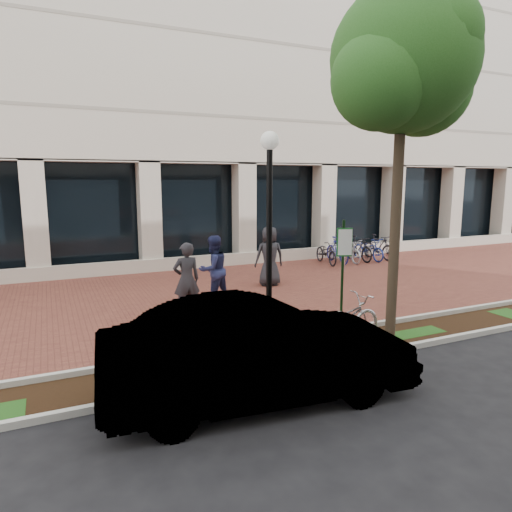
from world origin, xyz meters
name	(u,v)px	position (x,y,z in m)	size (l,w,h in m)	color
ground	(247,292)	(0.00, 0.00, 0.00)	(120.00, 120.00, 0.00)	black
brick_plaza	(247,292)	(0.00, 0.00, 0.01)	(40.00, 9.00, 0.01)	brown
planting_strip	(345,345)	(0.00, -5.25, 0.01)	(40.00, 1.50, 0.01)	black
curb_plaza_side	(326,332)	(0.00, -4.50, 0.06)	(40.00, 0.12, 0.12)	beige
curb_street_side	(367,355)	(0.00, -6.00, 0.06)	(40.00, 0.12, 0.12)	beige
near_office_building	(161,44)	(0.00, 10.47, 10.05)	(40.00, 12.12, 16.00)	beige
parking_sign	(343,265)	(0.15, -4.87, 1.67)	(0.34, 0.07, 2.66)	#133414
lamppost	(269,231)	(-1.64, -4.88, 2.50)	(0.36, 0.36, 4.43)	black
street_tree	(404,70)	(1.11, -5.40, 5.69)	(3.52, 2.93, 7.36)	#453827
locked_bicycle	(342,320)	(-0.02, -5.15, 0.53)	(0.71, 2.03, 1.07)	#BBBBBF
pedestrian_left	(187,279)	(-2.45, -1.72, 0.97)	(0.71, 0.46, 1.94)	#242328
pedestrian_mid	(213,269)	(-1.40, -0.78, 0.98)	(0.95, 0.74, 1.96)	navy
pedestrian_right	(269,256)	(1.04, 0.53, 1.00)	(0.98, 0.64, 2.00)	#252529
bollard	(344,259)	(4.88, 1.67, 0.46)	(0.12, 0.12, 0.91)	silver
bike_rack_cluster	(353,250)	(6.37, 3.12, 0.53)	(3.59, 1.99, 1.12)	black
sedan_near_curb	(259,351)	(-2.70, -6.68, 0.82)	(1.73, 4.97, 1.64)	silver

